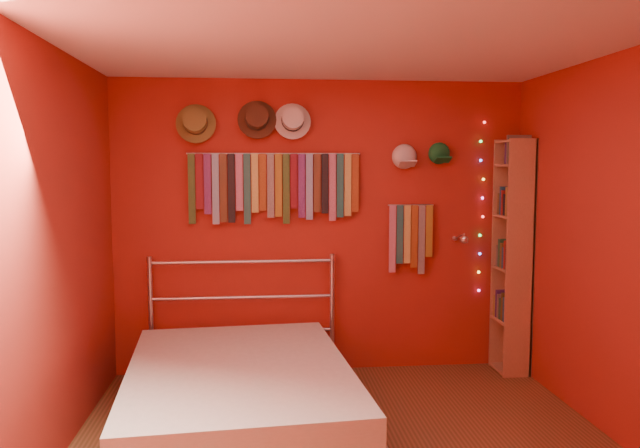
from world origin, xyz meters
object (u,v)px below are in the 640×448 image
object	(u,v)px
bookshelf	(516,255)
bed	(239,394)
tie_rack	(274,184)
reading_lamp	(463,239)

from	to	relation	value
bookshelf	bed	distance (m)	2.64
tie_rack	bookshelf	distance (m)	2.15
bookshelf	bed	world-z (taller)	bookshelf
tie_rack	reading_lamp	xyz separation A→B (m)	(1.58, -0.17, -0.46)
bookshelf	bed	size ratio (longest dim) A/B	0.91
reading_lamp	bookshelf	xyz separation A→B (m)	(0.48, 0.02, -0.14)
tie_rack	bed	world-z (taller)	tie_rack
tie_rack	bed	xyz separation A→B (m)	(-0.27, -1.11, -1.39)
bed	bookshelf	bearing A→B (deg)	17.75
tie_rack	bookshelf	bearing A→B (deg)	-4.31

